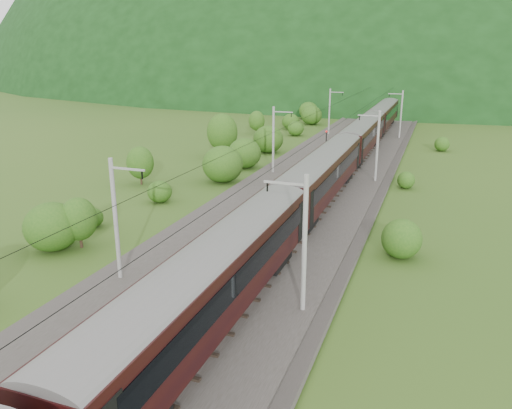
% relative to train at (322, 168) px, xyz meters
% --- Properties ---
extents(ground, '(600.00, 600.00, 0.00)m').
position_rel_train_xyz_m(ground, '(-2.40, -21.08, -3.87)').
color(ground, '#2F5119').
rests_on(ground, ground).
extents(railbed, '(14.00, 220.00, 0.30)m').
position_rel_train_xyz_m(railbed, '(-2.40, -11.08, -3.72)').
color(railbed, '#38332D').
rests_on(railbed, ground).
extents(track_left, '(2.40, 220.00, 0.27)m').
position_rel_train_xyz_m(track_left, '(-4.80, -11.08, -3.50)').
color(track_left, brown).
rests_on(track_left, railbed).
extents(track_right, '(2.40, 220.00, 0.27)m').
position_rel_train_xyz_m(track_right, '(-0.00, -11.08, -3.50)').
color(track_right, brown).
rests_on(track_right, railbed).
extents(catenary_left, '(2.54, 192.28, 8.00)m').
position_rel_train_xyz_m(catenary_left, '(-8.52, 10.92, 0.63)').
color(catenary_left, gray).
rests_on(catenary_left, railbed).
extents(catenary_right, '(2.54, 192.28, 8.00)m').
position_rel_train_xyz_m(catenary_right, '(3.72, 10.92, 0.63)').
color(catenary_right, gray).
rests_on(catenary_right, railbed).
extents(overhead_wires, '(4.83, 198.00, 0.03)m').
position_rel_train_xyz_m(overhead_wires, '(-2.40, -11.08, 3.23)').
color(overhead_wires, black).
rests_on(overhead_wires, ground).
extents(mountain_main, '(504.00, 360.00, 244.00)m').
position_rel_train_xyz_m(mountain_main, '(-2.40, 238.92, -3.87)').
color(mountain_main, black).
rests_on(mountain_main, ground).
extents(mountain_ridge, '(336.00, 280.00, 132.00)m').
position_rel_train_xyz_m(mountain_ridge, '(-122.40, 278.92, -3.87)').
color(mountain_ridge, black).
rests_on(mountain_ridge, ground).
extents(train, '(3.31, 183.83, 5.78)m').
position_rel_train_xyz_m(train, '(0.00, 0.00, 0.00)').
color(train, black).
rests_on(train, ground).
extents(hazard_post_near, '(0.17, 0.17, 1.60)m').
position_rel_train_xyz_m(hazard_post_near, '(-2.37, 4.70, -2.77)').
color(hazard_post_near, red).
rests_on(hazard_post_near, railbed).
extents(hazard_post_far, '(0.16, 0.16, 1.51)m').
position_rel_train_xyz_m(hazard_post_far, '(-1.67, 47.70, -2.81)').
color(hazard_post_far, red).
rests_on(hazard_post_far, railbed).
extents(signal, '(0.25, 0.25, 2.24)m').
position_rel_train_xyz_m(signal, '(-6.57, 31.76, -2.25)').
color(signal, black).
rests_on(signal, railbed).
extents(vegetation_left, '(13.38, 149.25, 6.28)m').
position_rel_train_xyz_m(vegetation_left, '(-16.25, 0.15, -1.69)').
color(vegetation_left, '#255416').
rests_on(vegetation_left, ground).
extents(vegetation_right, '(5.57, 97.40, 2.64)m').
position_rel_train_xyz_m(vegetation_right, '(9.31, -10.35, -2.77)').
color(vegetation_right, '#255416').
rests_on(vegetation_right, ground).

